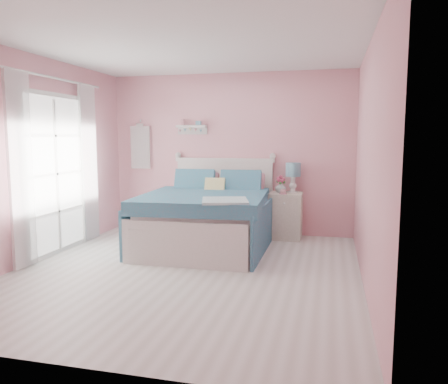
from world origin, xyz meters
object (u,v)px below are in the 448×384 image
at_px(vase, 281,187).
at_px(nightstand, 286,216).
at_px(table_lamp, 293,172).
at_px(teacup, 283,192).
at_px(bed, 207,219).

bearing_deg(vase, nightstand, 2.35).
bearing_deg(table_lamp, vase, -158.12).
bearing_deg(table_lamp, teacup, -118.49).
xyz_separation_m(nightstand, teacup, (-0.03, -0.16, 0.39)).
height_order(vase, teacup, vase).
height_order(bed, teacup, bed).
distance_m(table_lamp, vase, 0.31).
bearing_deg(teacup, table_lamp, 61.51).
xyz_separation_m(table_lamp, teacup, (-0.13, -0.23, -0.29)).
height_order(bed, vase, bed).
xyz_separation_m(table_lamp, vase, (-0.18, -0.07, -0.24)).
distance_m(nightstand, teacup, 0.43).
height_order(bed, nightstand, bed).
distance_m(bed, vase, 1.30).
relative_size(table_lamp, teacup, 5.11).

